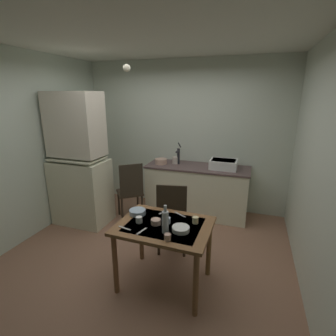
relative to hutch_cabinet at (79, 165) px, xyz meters
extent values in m
plane|color=#936750|center=(1.39, -0.50, -0.99)|extent=(4.69, 4.69, 0.00)
cube|color=silver|center=(1.39, 1.27, 0.35)|extent=(3.79, 0.10, 2.67)
cube|color=silver|center=(-0.51, -0.50, 0.35)|extent=(0.10, 3.55, 2.67)
cube|color=silver|center=(3.29, -0.50, 0.35)|extent=(0.10, 3.55, 2.67)
cube|color=silver|center=(1.39, -0.50, 1.73)|extent=(3.79, 3.55, 0.10)
cube|color=beige|center=(0.00, 0.00, -0.46)|extent=(0.87, 0.57, 1.06)
cube|color=silver|center=(0.00, 0.00, 0.64)|extent=(0.80, 0.48, 0.97)
cube|color=beige|center=(0.00, -0.03, 0.11)|extent=(0.78, 0.51, 0.02)
cube|color=beige|center=(1.73, 0.90, -0.57)|extent=(1.74, 0.60, 0.85)
cube|color=brown|center=(1.73, 0.90, -0.13)|extent=(1.77, 0.63, 0.03)
sphere|color=#2D2823|center=(1.47, 0.59, -0.52)|extent=(0.02, 0.02, 0.02)
cube|color=white|center=(2.17, 0.90, -0.04)|extent=(0.44, 0.34, 0.15)
cube|color=black|center=(2.17, 0.90, 0.03)|extent=(0.38, 0.28, 0.01)
cylinder|color=#232328|center=(1.37, 0.95, 0.03)|extent=(0.05, 0.05, 0.28)
cylinder|color=#232328|center=(1.37, 0.88, 0.13)|extent=(0.03, 0.12, 0.03)
cylinder|color=#23252A|center=(1.37, 1.01, 0.22)|extent=(0.02, 0.16, 0.12)
cylinder|color=tan|center=(1.08, 0.85, -0.07)|extent=(0.21, 0.21, 0.09)
cylinder|color=beige|center=(1.32, 0.96, -0.05)|extent=(0.12, 0.12, 0.12)
cube|color=brown|center=(1.78, -0.95, -0.27)|extent=(1.01, 0.76, 0.04)
cube|color=white|center=(1.78, -0.95, -0.25)|extent=(0.79, 0.60, 0.00)
cylinder|color=brown|center=(1.34, -1.25, -0.64)|extent=(0.06, 0.06, 0.70)
cylinder|color=brown|center=(2.21, -1.27, -0.64)|extent=(0.06, 0.06, 0.70)
cylinder|color=brown|center=(1.35, -0.63, -0.64)|extent=(0.06, 0.06, 0.70)
cylinder|color=brown|center=(2.22, -0.65, -0.64)|extent=(0.06, 0.06, 0.70)
cube|color=#312419|center=(1.67, -0.28, -0.54)|extent=(0.47, 0.47, 0.03)
cube|color=#2E2419|center=(1.70, -0.46, -0.26)|extent=(0.38, 0.10, 0.54)
cylinder|color=#312419|center=(1.80, -0.08, -0.77)|extent=(0.04, 0.04, 0.43)
cylinder|color=#312419|center=(1.46, -0.15, -0.77)|extent=(0.04, 0.04, 0.43)
cylinder|color=#312419|center=(1.87, -0.41, -0.77)|extent=(0.04, 0.04, 0.43)
cylinder|color=#312419|center=(1.53, -0.48, -0.77)|extent=(0.04, 0.04, 0.43)
cube|color=#31261C|center=(0.69, 0.37, -0.53)|extent=(0.56, 0.56, 0.03)
cube|color=#30291F|center=(0.80, 0.22, -0.25)|extent=(0.31, 0.26, 0.53)
cylinder|color=#31261C|center=(0.71, 0.61, -0.77)|extent=(0.04, 0.04, 0.45)
cylinder|color=#31261C|center=(0.45, 0.39, -0.77)|extent=(0.04, 0.04, 0.45)
cylinder|color=#31261C|center=(0.92, 0.34, -0.77)|extent=(0.04, 0.04, 0.45)
cylinder|color=#31261C|center=(0.66, 0.13, -0.77)|extent=(0.04, 0.04, 0.45)
cylinder|color=white|center=(1.98, -1.03, -0.23)|extent=(0.18, 0.18, 0.05)
cylinder|color=#9EB2C6|center=(1.41, -0.82, -0.22)|extent=(0.19, 0.19, 0.05)
cylinder|color=tan|center=(1.69, -0.98, -0.22)|extent=(0.11, 0.11, 0.06)
cylinder|color=#9EB2C6|center=(1.80, -0.91, -0.22)|extent=(0.08, 0.08, 0.06)
cylinder|color=beige|center=(2.09, -0.82, -0.22)|extent=(0.07, 0.07, 0.07)
cylinder|color=white|center=(1.51, -1.00, -0.22)|extent=(0.07, 0.07, 0.07)
cylinder|color=tan|center=(1.91, -1.23, -0.22)|extent=(0.06, 0.06, 0.07)
cylinder|color=#B7BCC1|center=(1.84, -1.10, -0.14)|extent=(0.07, 0.07, 0.23)
cylinder|color=#B7BCC1|center=(1.84, -1.10, 0.01)|extent=(0.03, 0.03, 0.07)
cube|color=silver|center=(1.88, -0.68, -0.25)|extent=(0.16, 0.10, 0.00)
cube|color=beige|center=(1.42, -1.16, -0.25)|extent=(0.16, 0.06, 0.00)
cube|color=beige|center=(1.68, -0.70, -0.25)|extent=(0.09, 0.13, 0.00)
cube|color=beige|center=(1.61, -1.16, -0.25)|extent=(0.06, 0.15, 0.00)
sphere|color=#F9EFCC|center=(1.26, -0.65, 1.35)|extent=(0.08, 0.08, 0.08)
camera|label=1|loc=(2.59, -3.21, 1.08)|focal=26.91mm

